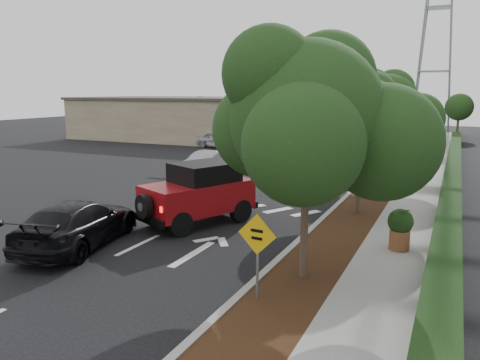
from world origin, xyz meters
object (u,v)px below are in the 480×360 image
Objects in this scene: black_suv_oncoming at (78,223)px; speed_hump_sign at (257,245)px; silver_suv_ahead at (302,169)px; red_jeep at (202,193)px.

black_suv_oncoming is 6.88m from speed_hump_sign.
silver_suv_ahead is at bearing -115.95° from black_suv_oncoming.
red_jeep is at bearing -93.82° from silver_suv_ahead.
speed_hump_sign is at bearing -74.56° from silver_suv_ahead.
silver_suv_ahead is at bearing 107.67° from speed_hump_sign.
red_jeep reaches higher than silver_suv_ahead.
red_jeep is 2.26× the size of speed_hump_sign.
red_jeep is 0.94× the size of silver_suv_ahead.
red_jeep reaches higher than black_suv_oncoming.
red_jeep is 4.55m from black_suv_oncoming.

